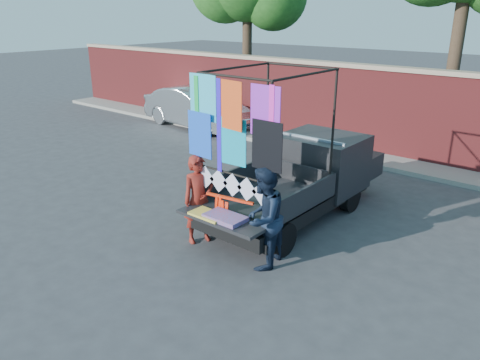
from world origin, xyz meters
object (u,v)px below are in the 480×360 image
Objects in this scene: woman at (199,200)px; man at (264,218)px; pickup_truck at (308,176)px; sedan at (196,108)px.

man is at bearing -66.00° from woman.
pickup_truck is 2.81× the size of man.
pickup_truck is 2.57m from man.
pickup_truck reaches higher than woman.
pickup_truck reaches higher than sedan.
pickup_truck is 2.62m from woman.
sedan is (-7.25, 3.91, -0.05)m from pickup_truck.
pickup_truck is at bearing 5.86° from woman.
pickup_truck is 8.23m from sedan.
man is (1.46, 0.03, 0.05)m from woman.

